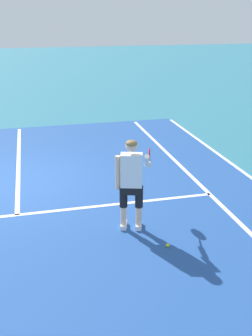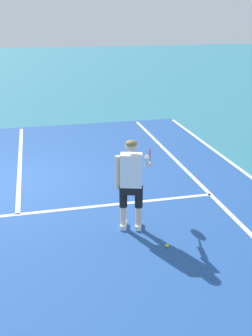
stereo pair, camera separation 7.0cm
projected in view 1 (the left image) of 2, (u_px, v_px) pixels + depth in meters
The scene contains 8 objects.
ground_plane at pixel (18, 183), 9.37m from camera, with size 80.00×80.00×0.00m, color teal.
court_inner_surface at pixel (18, 193), 8.82m from camera, with size 10.98×11.08×0.00m, color #234C93.
line_service at pixel (17, 215), 7.86m from camera, with size 8.23×0.10×0.01m, color white.
line_centre_service at pixel (19, 161), 10.76m from camera, with size 0.10×6.40×0.01m, color white.
line_singles_right at pixel (191, 176), 9.73m from camera, with size 0.10×10.68×0.01m, color white.
line_doubles_right at pixel (242, 171), 10.03m from camera, with size 0.10×10.68×0.01m, color white.
tennis_player at pixel (132, 179), 7.05m from camera, with size 0.88×1.03×1.71m.
tennis_ball_near_feet at pixel (168, 245), 6.78m from camera, with size 0.07×0.07×0.07m, color #CCE02D.
Camera 1 is at (0.44, -8.96, 3.73)m, focal length 42.59 mm.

